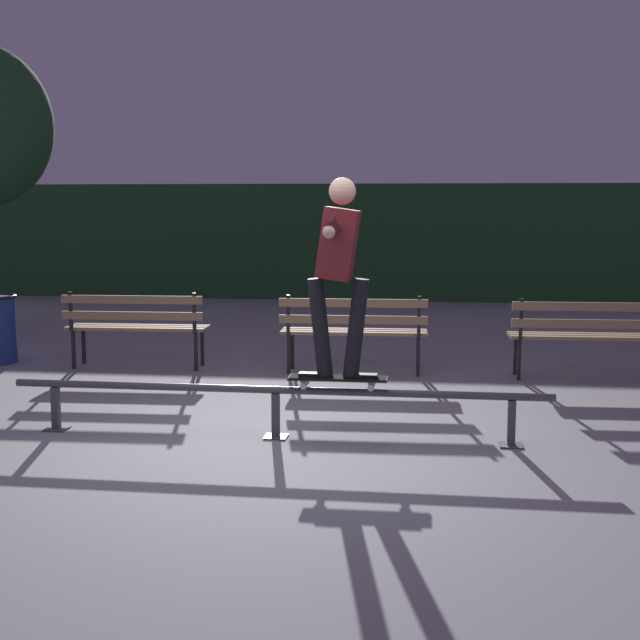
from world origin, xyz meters
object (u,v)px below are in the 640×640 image
Objects in this scene: grind_rail at (276,397)px; park_bench_leftmost at (136,322)px; skateboard at (338,379)px; skateboarder at (339,260)px; park_bench_left_center at (354,326)px; park_bench_right_center at (587,330)px.

park_bench_leftmost is at bearing 127.96° from grind_rail.
skateboarder reaches higher than skateboard.
grind_rail is 3.42m from park_bench_leftmost.
park_bench_left_center and park_bench_right_center have the same top height.
park_bench_left_center reaches higher than skateboard.
skateboarder is 3.67m from park_bench_right_center.
skateboard reaches higher than grind_rail.
park_bench_right_center is at bearing 0.00° from park_bench_left_center.
skateboarder is at bearing -45.96° from park_bench_leftmost.
park_bench_left_center is (0.37, 2.69, 0.21)m from grind_rail.
park_bench_right_center is at bearing 43.56° from grind_rail.
skateboarder reaches higher than grind_rail.
park_bench_leftmost is 4.94m from park_bench_right_center.
park_bench_right_center reaches higher than skateboard.
park_bench_left_center is (-0.14, 2.69, -0.89)m from skateboarder.
skateboarder is at bearing 0.64° from skateboard.
park_bench_leftmost is at bearing 134.01° from skateboard.
grind_rail is at bearing -97.73° from park_bench_left_center.
skateboard is 0.48× the size of park_bench_right_center.
park_bench_leftmost reaches higher than skateboard.
skateboarder is 2.84m from park_bench_left_center.
park_bench_left_center is (-0.13, 2.69, 0.04)m from skateboard.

